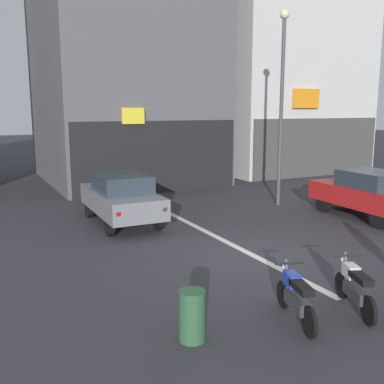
% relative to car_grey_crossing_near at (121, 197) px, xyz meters
% --- Properties ---
extents(ground_plane, '(120.00, 120.00, 0.00)m').
position_rel_car_grey_crossing_near_xyz_m(ground_plane, '(1.97, -4.74, -0.89)').
color(ground_plane, '#333338').
extents(lane_centre_line, '(0.20, 18.00, 0.01)m').
position_rel_car_grey_crossing_near_xyz_m(lane_centre_line, '(1.97, 1.26, -0.88)').
color(lane_centre_line, silver).
rests_on(lane_centre_line, ground).
extents(building_mid_block, '(8.00, 9.81, 14.12)m').
position_rel_car_grey_crossing_near_xyz_m(building_mid_block, '(3.17, 9.31, 6.16)').
color(building_mid_block, '#56565B').
rests_on(building_mid_block, ground).
extents(car_grey_crossing_near, '(1.82, 4.12, 1.64)m').
position_rel_car_grey_crossing_near_xyz_m(car_grey_crossing_near, '(0.00, 0.00, 0.00)').
color(car_grey_crossing_near, black).
rests_on(car_grey_crossing_near, ground).
extents(car_red_parked_kerbside, '(1.95, 4.18, 1.64)m').
position_rel_car_grey_crossing_near_xyz_m(car_red_parked_kerbside, '(7.82, -3.06, 0.00)').
color(car_red_parked_kerbside, black).
rests_on(car_red_parked_kerbside, ground).
extents(car_silver_down_street, '(1.98, 4.19, 1.64)m').
position_rel_car_grey_crossing_near_xyz_m(car_silver_down_street, '(2.78, 7.37, 0.00)').
color(car_silver_down_street, black).
rests_on(car_silver_down_street, ground).
extents(street_lamp, '(0.36, 0.36, 7.28)m').
position_rel_car_grey_crossing_near_xyz_m(street_lamp, '(6.36, 0.01, 3.51)').
color(street_lamp, '#47474C').
rests_on(street_lamp, ground).
extents(motorcycle_blue_row_leftmost, '(0.64, 1.62, 0.98)m').
position_rel_car_grey_crossing_near_xyz_m(motorcycle_blue_row_leftmost, '(0.58, -8.04, -0.43)').
color(motorcycle_blue_row_leftmost, black).
rests_on(motorcycle_blue_row_leftmost, ground).
extents(motorcycle_white_row_left_mid, '(0.73, 1.58, 0.98)m').
position_rel_car_grey_crossing_near_xyz_m(motorcycle_white_row_left_mid, '(1.84, -8.20, -0.43)').
color(motorcycle_white_row_left_mid, black).
rests_on(motorcycle_white_row_left_mid, ground).
extents(trash_bin, '(0.44, 0.44, 0.85)m').
position_rel_car_grey_crossing_near_xyz_m(trash_bin, '(-1.36, -7.82, -0.46)').
color(trash_bin, '#2D5938').
rests_on(trash_bin, ground).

